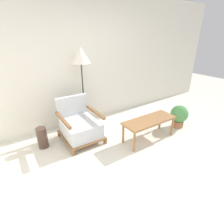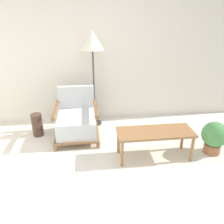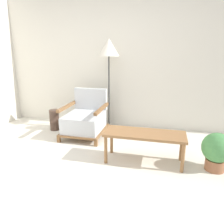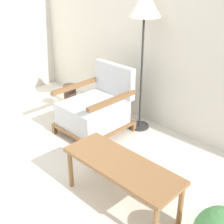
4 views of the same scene
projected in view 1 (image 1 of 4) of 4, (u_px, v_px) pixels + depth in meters
name	position (u px, v px, depth m)	size (l,w,h in m)	color
ground_plane	(147.00, 170.00, 2.67)	(14.00, 14.00, 0.00)	silver
wall_back	(83.00, 62.00, 3.70)	(8.00, 0.06, 2.70)	silver
armchair	(80.00, 126.00, 3.34)	(0.70, 0.79, 0.80)	brown
floor_lamp	(81.00, 59.00, 3.36)	(0.37, 0.37, 1.68)	#2D2D2D
coffee_table	(149.00, 122.00, 3.32)	(1.07, 0.40, 0.42)	olive
vase	(42.00, 138.00, 3.14)	(0.18, 0.18, 0.39)	#473328
potted_plant	(179.00, 115.00, 3.81)	(0.38, 0.38, 0.50)	#935B3D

